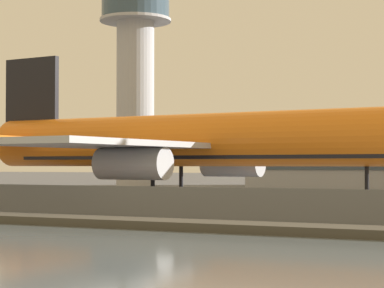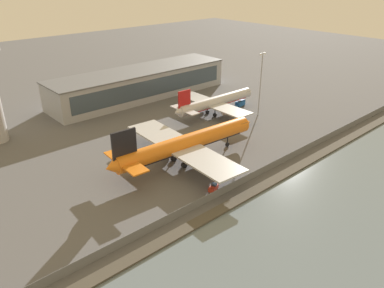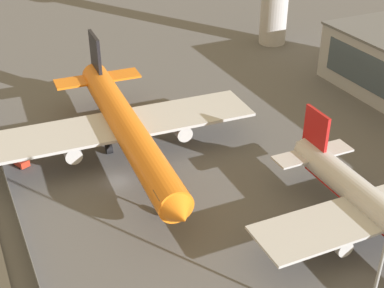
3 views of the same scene
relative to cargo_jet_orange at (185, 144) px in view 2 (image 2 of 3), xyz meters
name	(u,v)px [view 2 (image 2 of 3)]	position (x,y,z in m)	size (l,w,h in m)	color
ground_plane	(210,159)	(6.28, -3.83, -5.82)	(500.00, 500.00, 0.00)	#565659
shoreline_seawall	(264,186)	(6.28, -24.33, -5.57)	(320.00, 3.00, 0.50)	#474238
perimeter_fence	(251,176)	(6.28, -19.83, -4.67)	(280.00, 0.10, 2.29)	slate
cargo_jet_orange	(185,144)	(0.00, 0.00, 0.00)	(52.17, 44.77, 15.25)	orange
passenger_jet_silver	(215,102)	(34.81, 22.80, -1.00)	(41.13, 34.88, 12.62)	silver
baggage_tug	(213,188)	(-4.99, -16.81, -5.01)	(3.57, 2.68, 1.80)	red
ops_van	(240,103)	(49.09, 22.20, -4.54)	(5.53, 3.19, 2.48)	#19519E
terminal_building	(141,83)	(25.70, 60.06, 0.30)	(81.75, 20.35, 12.22)	#9EA3AD
apron_light_mast_apron_west	(261,82)	(46.46, 10.61, 7.56)	(3.20, 0.40, 24.15)	#93969B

